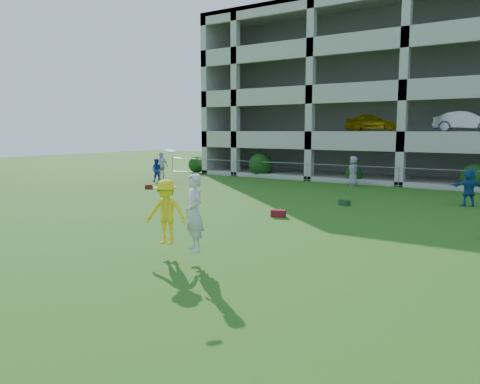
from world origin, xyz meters
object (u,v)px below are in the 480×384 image
Objects in this scene: bystander_c at (353,171)px; bystander_d at (469,187)px; bystander_a at (157,170)px; parking_garage at (435,94)px; frisbee_contest at (176,212)px; bystander_b at (161,166)px.

bystander_d is (7.00, -4.41, -0.06)m from bystander_c.
bystander_a is 20.94m from parking_garage.
frisbee_contest reaches higher than bystander_d.
bystander_d is at bearing 69.92° from frisbee_contest.
bystander_c reaches higher than bystander_d.
frisbee_contest reaches higher than bystander_b.
bystander_d reaches higher than bystander_a.
parking_garage is at bearing 36.75° from bystander_b.
bystander_c is 1.07× the size of bystander_d.
parking_garage reaches higher than bystander_c.
parking_garage is at bearing 24.39° from bystander_a.
bystander_a is at bearing -91.43° from bystander_c.
bystander_c is 0.70× the size of frisbee_contest.
bystander_b is 1.04× the size of bystander_c.
parking_garage is at bearing 141.20° from bystander_c.
bystander_b is at bearing -97.87° from bystander_c.
parking_garage is (14.68, 13.53, 5.08)m from bystander_b.
bystander_a is 0.82× the size of bystander_b.
bystander_c is 8.27m from bystander_d.
bystander_d is at bearing -7.86° from bystander_b.
bystander_b reaches higher than bystander_c.
bystander_d is 14.67m from frisbee_contest.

